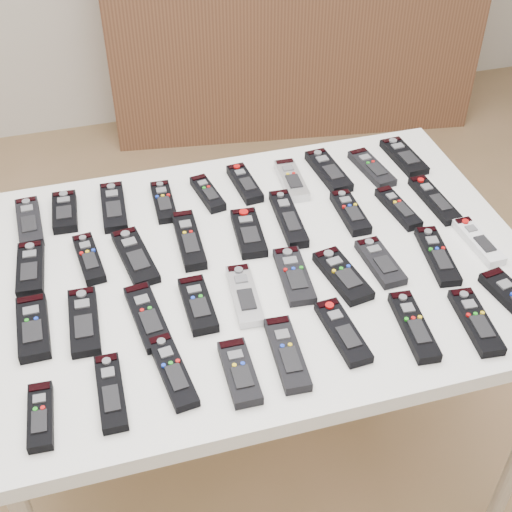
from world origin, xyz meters
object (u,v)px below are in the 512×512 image
object	(u,v)px
remote_3	(164,202)
remote_19	(33,328)
remote_1	(65,212)
remote_34	(343,332)
remote_18	(434,200)
remote_24	(294,276)
remote_35	(414,326)
remote_36	(476,322)
sideboard	(293,39)
remote_9	(404,157)
remote_14	(249,233)
remote_10	(30,269)
remote_2	(114,207)
remote_8	(372,168)
remote_28	(478,241)
remote_25	(343,276)
remote_13	(189,240)
remote_20	(84,321)
remote_23	(245,295)
remote_11	(89,259)
remote_6	(291,180)
remote_30	(111,392)
remote_7	(328,171)
remote_22	(198,305)
remote_16	(350,212)
remote_21	(148,317)
remote_32	(240,372)
table	(256,281)
remote_26	(380,262)
remote_12	(135,257)
remote_27	(437,256)
remote_31	(173,371)
remote_15	(288,219)
remote_0	(29,222)
remote_17	(398,208)
remote_4	(208,194)

from	to	relation	value
remote_3	remote_19	size ratio (longest dim) A/B	0.93
remote_1	remote_34	xyz separation A→B (m)	(0.51, -0.56, -0.00)
remote_18	remote_24	xyz separation A→B (m)	(-0.43, -0.17, 0.00)
remote_35	remote_36	world-z (taller)	remote_35
sideboard	remote_9	world-z (taller)	sideboard
remote_14	remote_35	distance (m)	0.46
remote_10	remote_2	bearing A→B (deg)	44.88
remote_10	remote_8	bearing A→B (deg)	14.12
remote_8	remote_28	xyz separation A→B (m)	(0.12, -0.35, 0.00)
remote_25	remote_13	bearing A→B (deg)	135.66
remote_20	remote_23	world-z (taller)	same
remote_11	remote_6	bearing A→B (deg)	11.56
remote_30	remote_3	bearing A→B (deg)	71.64
sideboard	remote_7	size ratio (longest dim) A/B	9.29
remote_22	remote_16	bearing A→B (deg)	26.24
remote_21	remote_32	world-z (taller)	remote_32
remote_1	remote_7	world-z (taller)	same
table	remote_26	size ratio (longest dim) A/B	8.02
remote_30	remote_12	bearing A→B (deg)	76.06
remote_23	remote_27	bearing A→B (deg)	4.92
remote_8	remote_14	size ratio (longest dim) A/B	1.02
remote_13	remote_30	bearing A→B (deg)	-118.27
remote_22	remote_30	world-z (taller)	remote_22
remote_27	remote_10	bearing A→B (deg)	175.20
remote_24	remote_9	bearing A→B (deg)	45.31
remote_32	remote_35	size ratio (longest dim) A/B	0.83
remote_28	remote_20	bearing A→B (deg)	178.04
remote_31	remote_25	bearing A→B (deg)	14.69
remote_15	remote_14	bearing A→B (deg)	-163.35
remote_1	remote_25	size ratio (longest dim) A/B	0.86
remote_0	remote_8	world-z (taller)	remote_0
remote_18	remote_19	distance (m)	1.01
remote_19	remote_23	distance (m)	0.44
remote_14	remote_17	bearing A→B (deg)	3.73
remote_20	remote_31	distance (m)	0.23
remote_1	remote_4	world-z (taller)	remote_1
remote_23	remote_30	world-z (taller)	remote_30
remote_17	remote_20	xyz separation A→B (m)	(-0.79, -0.18, 0.00)
remote_18	remote_15	bearing A→B (deg)	173.18
remote_1	remote_17	distance (m)	0.82
remote_7	table	bearing A→B (deg)	-139.24
remote_11	remote_35	size ratio (longest dim) A/B	0.87
remote_17	remote_20	world-z (taller)	same
remote_15	remote_16	bearing A→B (deg)	-3.50
remote_3	remote_15	size ratio (longest dim) A/B	0.77
remote_11	remote_25	size ratio (longest dim) A/B	0.96
remote_16	remote_6	bearing A→B (deg)	119.86
remote_22	sideboard	bearing A→B (deg)	66.17
remote_9	remote_25	world-z (taller)	remote_25
remote_2	remote_21	xyz separation A→B (m)	(0.02, -0.40, 0.00)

